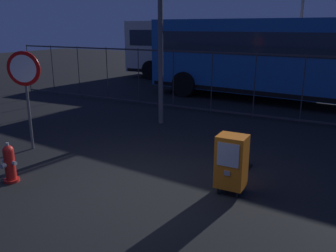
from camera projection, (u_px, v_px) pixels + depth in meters
The scene contains 8 objects.
ground_plane at pixel (120, 190), 6.14m from camera, with size 60.00×60.00×0.00m, color black.
fire_hydrant at pixel (10, 163), 6.40m from camera, with size 0.33×0.32×0.75m.
newspaper_box_primary at pixel (231, 161), 5.91m from camera, with size 0.48×0.42×1.02m.
stop_sign at pixel (25, 80), 7.79m from camera, with size 0.71×0.31×2.23m.
traffic_cone at pixel (242, 155), 7.09m from camera, with size 0.36×0.36×0.53m.
fence_barrier at pixel (233, 84), 11.01m from camera, with size 18.03×0.04×2.00m.
bus_near at pixel (289, 56), 12.88m from camera, with size 10.69×3.58×3.00m.
bus_far at pixel (226, 47), 18.01m from camera, with size 10.61×3.20×3.00m.
Camera 1 is at (3.36, -4.56, 2.75)m, focal length 37.86 mm.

